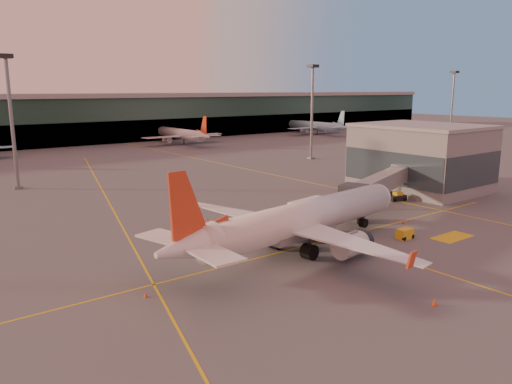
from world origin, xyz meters
TOP-DOWN VIEW (x-y plane):
  - ground at (0.00, 0.00)m, footprint 600.00×600.00m
  - taxi_markings at (-7.32, 44.49)m, footprint 100.12×173.00m
  - terminal at (0.00, 141.79)m, footprint 400.00×20.00m
  - gate_building at (41.93, 17.93)m, footprint 18.40×22.40m
  - mast_west_near at (-20.00, 66.00)m, footprint 2.40×2.40m
  - mast_east_near at (55.00, 62.00)m, footprint 2.40×2.40m
  - mast_east_far at (130.00, 66.00)m, footprint 2.40×2.40m
  - main_airplane at (-2.45, 3.86)m, footprint 39.12×35.39m
  - jet_bridge at (24.18, 12.43)m, footprint 26.20×12.07m
  - catering_truck at (3.67, 8.13)m, footprint 6.56×3.62m
  - gpu_cart at (12.40, -0.61)m, footprint 2.33×1.39m
  - pushback_tug at (30.44, 14.23)m, footprint 3.32×2.34m
  - cone_nose at (18.48, 4.04)m, footprint 0.43×0.43m
  - cone_tail at (-22.68, 2.65)m, footprint 0.39×0.39m
  - cone_wing_right at (-2.71, -14.92)m, footprint 0.49×0.49m
  - cone_wing_left at (-3.85, 21.89)m, footprint 0.50×0.50m
  - cone_fwd at (12.03, -0.09)m, footprint 0.50×0.50m

SIDE VIEW (x-z plane):
  - ground at x=0.00m, z-range 0.00..0.00m
  - taxi_markings at x=-7.32m, z-range 0.00..0.01m
  - cone_tail at x=-22.68m, z-range -0.01..0.49m
  - cone_nose at x=18.48m, z-range -0.01..0.54m
  - cone_wing_right at x=-2.71m, z-range -0.01..0.61m
  - cone_wing_left at x=-3.85m, z-range -0.01..0.62m
  - cone_fwd at x=12.03m, z-range -0.01..0.63m
  - pushback_tug at x=30.44m, z-range -0.14..1.40m
  - gpu_cart at x=12.40m, z-range -0.02..1.31m
  - catering_truck at x=3.67m, z-range 0.33..5.15m
  - main_airplane at x=-2.45m, z-range -2.07..9.75m
  - jet_bridge at x=24.18m, z-range 1.14..6.99m
  - gate_building at x=41.93m, z-range -0.01..12.59m
  - terminal at x=0.00m, z-range -0.04..17.56m
  - mast_west_near at x=-20.00m, z-range 2.06..27.66m
  - mast_east_near at x=55.00m, z-range 2.06..27.66m
  - mast_east_far at x=130.00m, z-range 2.06..27.66m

